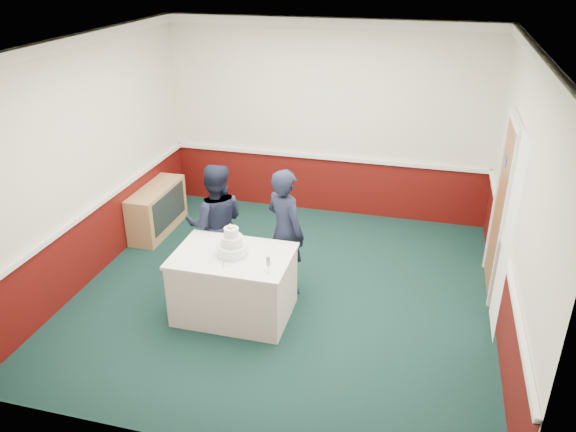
% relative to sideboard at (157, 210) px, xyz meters
% --- Properties ---
extents(ground, '(5.00, 5.00, 0.00)m').
position_rel_sideboard_xyz_m(ground, '(2.28, -1.14, -0.35)').
color(ground, '#122E27').
rests_on(ground, ground).
extents(room_shell, '(5.00, 5.00, 3.00)m').
position_rel_sideboard_xyz_m(room_shell, '(2.36, -0.53, 1.62)').
color(room_shell, silver).
rests_on(room_shell, ground).
extents(sideboard, '(0.41, 1.20, 0.70)m').
position_rel_sideboard_xyz_m(sideboard, '(0.00, 0.00, 0.00)').
color(sideboard, '#A77651').
rests_on(sideboard, ground).
extents(cake_table, '(1.32, 0.92, 0.79)m').
position_rel_sideboard_xyz_m(cake_table, '(1.83, -1.73, 0.05)').
color(cake_table, white).
rests_on(cake_table, ground).
extents(wedding_cake, '(0.35, 0.35, 0.36)m').
position_rel_sideboard_xyz_m(wedding_cake, '(1.83, -1.73, 0.55)').
color(wedding_cake, white).
rests_on(wedding_cake, cake_table).
extents(cake_knife, '(0.08, 0.22, 0.00)m').
position_rel_sideboard_xyz_m(cake_knife, '(1.80, -1.93, 0.44)').
color(cake_knife, silver).
rests_on(cake_knife, cake_table).
extents(champagne_flute, '(0.05, 0.05, 0.21)m').
position_rel_sideboard_xyz_m(champagne_flute, '(2.33, -2.01, 0.58)').
color(champagne_flute, silver).
rests_on(champagne_flute, cake_table).
extents(person_man, '(0.91, 0.81, 1.56)m').
position_rel_sideboard_xyz_m(person_man, '(1.36, -1.04, 0.43)').
color(person_man, black).
rests_on(person_man, ground).
extents(person_woman, '(0.70, 0.65, 1.60)m').
position_rel_sideboard_xyz_m(person_woman, '(2.26, -1.08, 0.45)').
color(person_woman, black).
rests_on(person_woman, ground).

